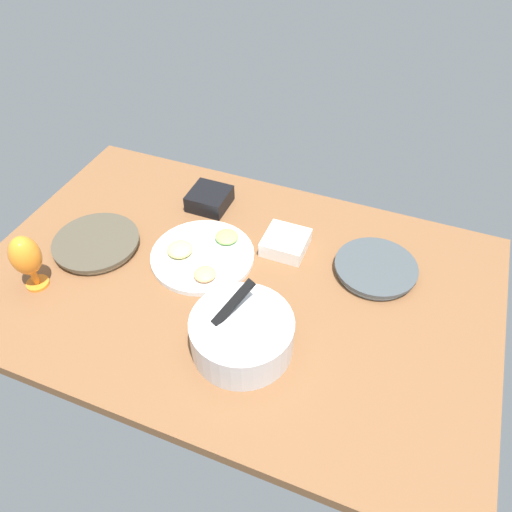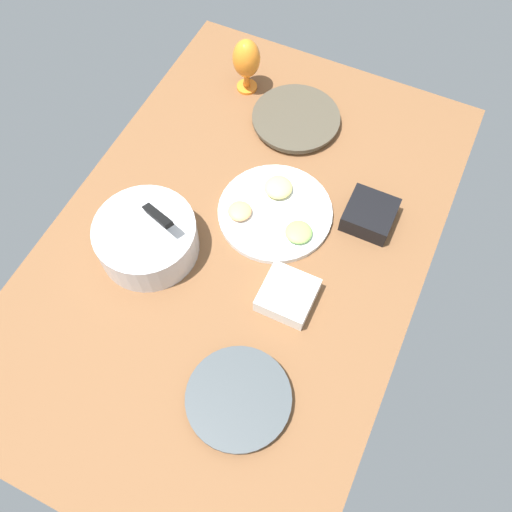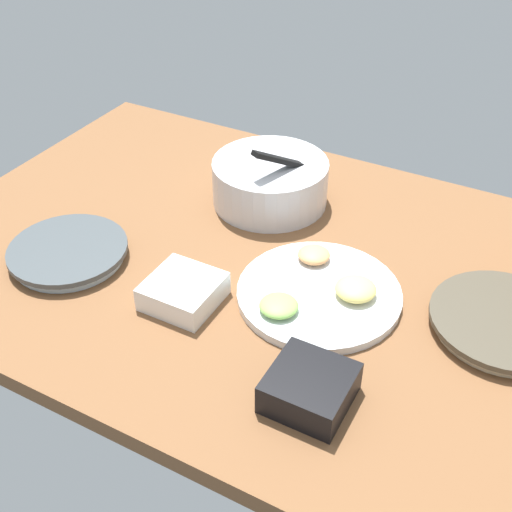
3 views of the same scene
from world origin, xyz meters
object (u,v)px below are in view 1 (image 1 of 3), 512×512
Objects in this scene: fruit_platter at (202,255)px; square_bowl_black at (209,198)px; mixing_bowl at (242,333)px; dinner_plate_left at (376,269)px; dinner_plate_right at (96,243)px; square_bowl_white at (286,242)px; hurricane_glass_orange at (26,257)px.

fruit_platter is 2.45× the size of square_bowl_black.
dinner_plate_left is at bearing -123.93° from mixing_bowl.
square_bowl_black is at bearing -126.87° from dinner_plate_right.
mixing_bowl is 0.84× the size of fruit_platter.
dinner_plate_right is at bearing 53.13° from square_bowl_black.
dinner_plate_left is 30.10cm from square_bowl_white.
hurricane_glass_orange is at bearing 24.53° from dinner_plate_left.
dinner_plate_left is 1.89× the size of square_bowl_black.
dinner_plate_left is 105.95cm from hurricane_glass_orange.
hurricane_glass_orange is 1.39× the size of square_bowl_white.
hurricane_glass_orange reaches higher than square_bowl_black.
square_bowl_black is at bearing -120.76° from hurricane_glass_orange.
dinner_plate_right is at bearing 14.37° from dinner_plate_left.
square_bowl_white is at bearing -148.86° from fruit_platter.
fruit_platter is 2.42× the size of square_bowl_white.
mixing_bowl is 1.45× the size of hurricane_glass_orange.
square_bowl_black is (63.19, -11.22, 1.76)cm from dinner_plate_left.
fruit_platter is at bearing 31.14° from square_bowl_white.
dinner_plate_left is at bearing -179.77° from square_bowl_white.
dinner_plate_right is 62.78cm from square_bowl_white.
mixing_bowl is (-60.54, 19.07, 4.36)cm from dinner_plate_right.
dinner_plate_left is 55.63cm from fruit_platter.
mixing_bowl is at bearing 133.14° from fruit_platter.
hurricane_glass_orange is 79.53cm from square_bowl_white.
dinner_plate_right is 2.04× the size of square_bowl_white.
dinner_plate_right is 1.47× the size of hurricane_glass_orange.
square_bowl_black is (-25.44, -33.92, 1.80)cm from dinner_plate_right.
dinner_plate_left is 1.87× the size of square_bowl_white.
fruit_platter reaches higher than dinner_plate_right.
hurricane_glass_orange reaches higher than fruit_platter.
hurricane_glass_orange is at bearing 33.54° from square_bowl_white.
square_bowl_white is (-23.66, -14.30, 1.56)cm from fruit_platter.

